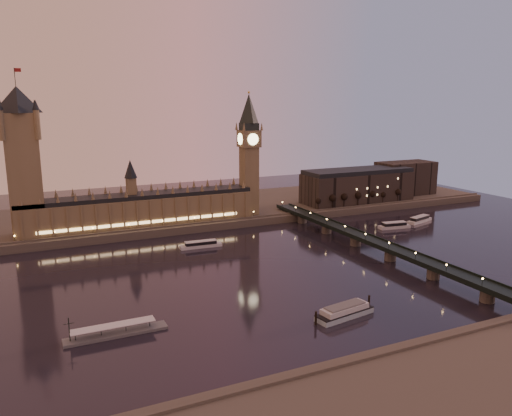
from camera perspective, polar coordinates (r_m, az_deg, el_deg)
The scene contains 19 objects.
ground at distance 307.15m, azimuth -0.69°, elevation -7.24°, with size 700.00×700.00×0.00m, color black.
far_embankment at distance 464.97m, azimuth -5.71°, elevation -0.23°, with size 560.00×130.00×6.00m, color #423D35.
palace_of_westminster at distance 401.25m, azimuth -13.14°, elevation 0.27°, with size 180.00×26.62×52.00m.
victoria_tower at distance 386.83m, azimuth -25.14°, elevation 5.63°, with size 31.68×31.68×118.00m.
big_ben at distance 424.02m, azimuth -0.80°, elevation 6.98°, with size 17.68×17.68×104.00m.
westminster_bridge at distance 351.43m, azimuth 13.09°, elevation -4.11°, with size 13.20×260.00×15.30m.
city_block at distance 511.03m, azimuth 13.32°, elevation 2.82°, with size 155.00×45.00×34.00m.
bare_tree_0 at distance 449.13m, azimuth 6.96°, elevation 0.80°, with size 5.59×5.59×11.36m.
bare_tree_1 at distance 457.16m, azimuth 8.56°, elevation 0.95°, with size 5.59×5.59×11.36m.
bare_tree_2 at distance 465.54m, azimuth 10.10°, elevation 1.10°, with size 5.59×5.59×11.36m.
bare_tree_3 at distance 474.24m, azimuth 11.59°, elevation 1.24°, with size 5.59×5.59×11.36m.
bare_tree_4 at distance 483.26m, azimuth 13.03°, elevation 1.38°, with size 5.59×5.59×11.36m.
bare_tree_5 at distance 492.58m, azimuth 14.41°, elevation 1.51°, with size 5.59×5.59×11.36m.
bare_tree_6 at distance 502.17m, azimuth 15.74°, elevation 1.63°, with size 5.59×5.59×11.36m.
cruise_boat_a at distance 357.29m, azimuth -6.32°, elevation -4.17°, with size 30.24×8.30×4.78m.
cruise_boat_b at distance 451.35m, azimuth 18.20°, elevation -1.25°, with size 29.20×14.99×5.24m.
cruise_boat_c at distance 423.29m, azimuth 15.52°, elevation -1.93°, with size 27.26×10.82×5.30m.
moored_barge at distance 248.51m, azimuth 10.09°, elevation -11.55°, with size 35.61×13.53×6.61m.
pontoon_pier at distance 236.15m, azimuth -15.74°, elevation -13.54°, with size 45.01×7.50×12.00m.
Camera 1 is at (-119.31, -264.17, 101.60)m, focal length 35.00 mm.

